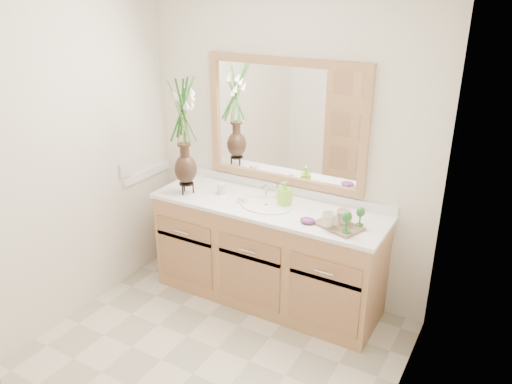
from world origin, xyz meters
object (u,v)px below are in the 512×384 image
Objects in this scene: tumbler at (222,189)px; flower_vase at (183,123)px; tray at (339,226)px; soap_bottle at (285,194)px.

flower_vase is at bearing -152.55° from tumbler.
tray is (1.28, 0.03, -0.57)m from flower_vase.
tray is (1.03, -0.10, -0.04)m from tumbler.
flower_vase is 0.94m from soap_bottle.
flower_vase is 9.88× the size of tumbler.
soap_bottle is at bearing 13.86° from flower_vase.
tray is at bearing 1.31° from flower_vase.
soap_bottle is (0.78, 0.19, -0.50)m from flower_vase.
tumbler is at bearing -165.19° from tray.
flower_vase is 2.74× the size of tray.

